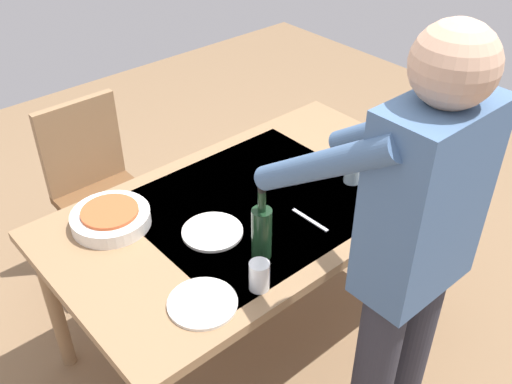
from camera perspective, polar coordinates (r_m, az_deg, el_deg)
The scene contains 13 objects.
ground_plane at distance 2.84m, azimuth 0.00°, elevation -13.11°, with size 6.00×6.00×0.00m, color #846647.
dining_table at distance 2.37m, azimuth 0.00°, elevation -2.34°, with size 1.65×0.94×0.74m.
chair_near at distance 2.93m, azimuth -15.40°, elevation 0.99°, with size 0.40×0.40×0.91m.
person_server at distance 1.81m, azimuth 14.71°, elevation -6.10°, with size 0.42×0.61×1.69m.
wine_bottle at distance 2.01m, azimuth 0.55°, elevation -3.86°, with size 0.07×0.07×0.30m.
wine_glass_left at distance 2.54m, azimuth 16.87°, elevation 3.45°, with size 0.07×0.07×0.15m.
water_cup_near_left at distance 1.93m, azimuth 0.33°, elevation -8.21°, with size 0.07×0.07×0.11m, color silver.
water_cup_near_right at distance 2.46m, azimuth 9.45°, elevation 1.94°, with size 0.07×0.07×0.09m, color silver.
serving_bowl_pasta at distance 2.27m, azimuth -14.06°, elevation -2.44°, with size 0.30×0.30×0.07m.
dinner_plate_near at distance 1.92m, azimuth -5.26°, elevation -10.80°, with size 0.23×0.23×0.01m, color white.
dinner_plate_far at distance 2.18m, azimuth -4.30°, elevation -3.90°, with size 0.23×0.23×0.01m, color white.
table_knife at distance 2.61m, azimuth 8.10°, elevation 3.07°, with size 0.01×0.20×0.01m, color silver.
table_fork at distance 2.25m, azimuth 5.31°, elevation -2.75°, with size 0.01×0.18×0.01m, color silver.
Camera 1 is at (1.23, 1.41, 2.13)m, focal length 40.81 mm.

